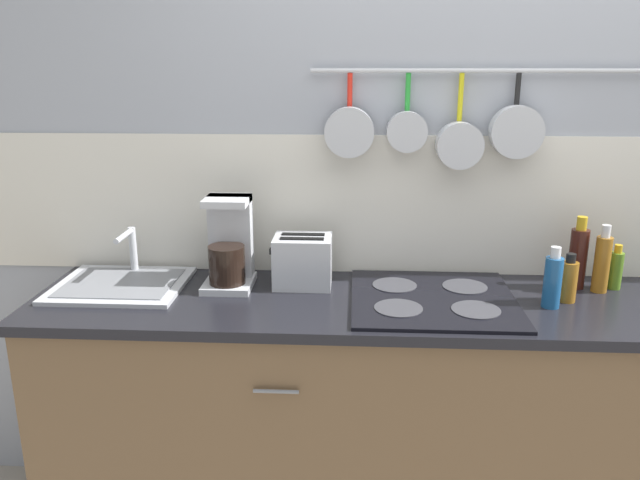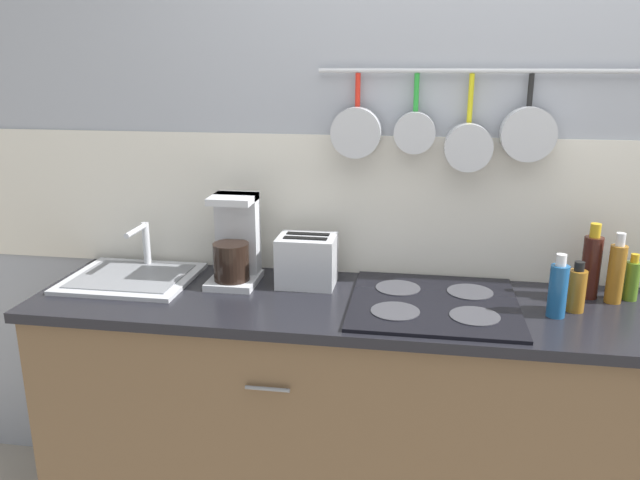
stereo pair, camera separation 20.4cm
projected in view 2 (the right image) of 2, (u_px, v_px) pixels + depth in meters
wall_back at (534, 185)px, 2.20m from camera, size 7.20×0.16×2.60m
cabinet_base at (527, 443)px, 2.13m from camera, size 3.35×0.55×0.89m
countertop at (541, 317)px, 2.00m from camera, size 3.39×0.57×0.03m
sink_basin at (132, 275)px, 2.28m from camera, size 0.45×0.39×0.18m
coffee_maker at (235, 246)px, 2.24m from camera, size 0.17×0.20×0.32m
toaster at (307, 261)px, 2.21m from camera, size 0.22×0.16×0.18m
cooktop at (434, 303)px, 2.05m from camera, size 0.54×0.53×0.01m
bottle_cooking_wine at (558, 289)px, 1.94m from camera, size 0.06×0.06×0.20m
bottle_hot_sauce at (577, 289)px, 1.98m from camera, size 0.06×0.06×0.17m
bottle_vinegar at (591, 265)px, 2.09m from camera, size 0.06×0.06×0.26m
bottle_dish_soap at (616, 272)px, 2.05m from camera, size 0.05×0.05×0.24m
bottle_sesame_oil at (632, 280)px, 2.08m from camera, size 0.05×0.05×0.16m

